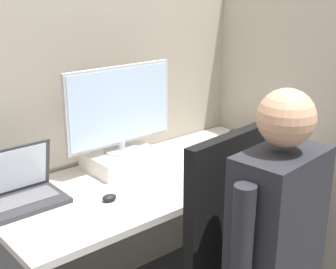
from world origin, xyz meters
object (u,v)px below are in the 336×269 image
object	(u,v)px
laptop	(22,192)
person	(289,251)
paper_box	(122,159)
monitor	(120,108)
carrot_toy	(214,174)
stapler	(242,137)

from	to	relation	value
laptop	person	bearing A→B (deg)	-60.04
paper_box	monitor	distance (m)	0.25
carrot_toy	person	bearing A→B (deg)	-111.93
laptop	carrot_toy	xyz separation A→B (m)	(0.76, -0.34, -0.02)
paper_box	laptop	distance (m)	0.52
paper_box	laptop	size ratio (longest dim) A/B	1.05
laptop	monitor	bearing A→B (deg)	5.30
paper_box	laptop	bearing A→B (deg)	-175.02
paper_box	person	distance (m)	0.96
stapler	person	xyz separation A→B (m)	(-0.73, -0.84, -0.02)
monitor	stapler	xyz separation A→B (m)	(0.73, -0.12, -0.27)
laptop	stapler	distance (m)	1.25
paper_box	carrot_toy	size ratio (longest dim) A/B	2.50
laptop	carrot_toy	size ratio (longest dim) A/B	2.38
carrot_toy	stapler	bearing A→B (deg)	27.93
paper_box	stapler	bearing A→B (deg)	-9.26
stapler	laptop	bearing A→B (deg)	176.61
monitor	stapler	world-z (taller)	monitor
paper_box	person	size ratio (longest dim) A/B	0.25
paper_box	laptop	world-z (taller)	laptop
laptop	person	size ratio (longest dim) A/B	0.24
stapler	paper_box	bearing A→B (deg)	170.74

